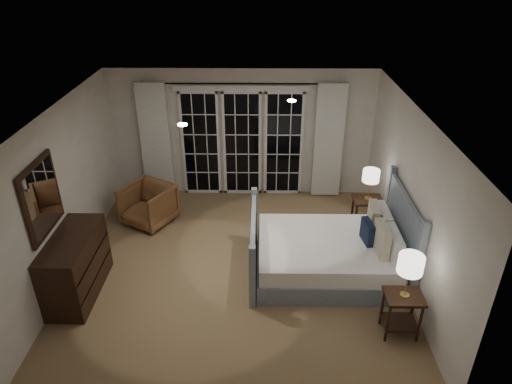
{
  "coord_description": "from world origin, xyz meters",
  "views": [
    {
      "loc": [
        0.37,
        -5.71,
        4.42
      ],
      "look_at": [
        0.29,
        0.53,
        1.05
      ],
      "focal_mm": 32.0,
      "sensor_mm": 36.0,
      "label": 1
    }
  ],
  "objects_px": {
    "nightstand_right": "(366,210)",
    "lamp_right": "(371,176)",
    "dresser": "(76,266)",
    "bed": "(330,253)",
    "armchair": "(148,205)",
    "nightstand_left": "(402,308)",
    "lamp_left": "(411,265)"
  },
  "relations": [
    {
      "from": "lamp_right",
      "to": "armchair",
      "type": "xyz_separation_m",
      "value": [
        -3.82,
        0.23,
        -0.71
      ]
    },
    {
      "from": "lamp_right",
      "to": "nightstand_right",
      "type": "bearing_deg",
      "value": 0.0
    },
    {
      "from": "armchair",
      "to": "bed",
      "type": "bearing_deg",
      "value": 5.22
    },
    {
      "from": "nightstand_left",
      "to": "lamp_right",
      "type": "relative_size",
      "value": 1.13
    },
    {
      "from": "lamp_left",
      "to": "lamp_right",
      "type": "xyz_separation_m",
      "value": [
        0.03,
        2.4,
        -0.02
      ]
    },
    {
      "from": "nightstand_right",
      "to": "lamp_left",
      "type": "xyz_separation_m",
      "value": [
        -0.03,
        -2.4,
        0.67
      ]
    },
    {
      "from": "lamp_right",
      "to": "dresser",
      "type": "relative_size",
      "value": 0.41
    },
    {
      "from": "nightstand_right",
      "to": "lamp_right",
      "type": "height_order",
      "value": "lamp_right"
    },
    {
      "from": "bed",
      "to": "nightstand_right",
      "type": "bearing_deg",
      "value": 55.79
    },
    {
      "from": "nightstand_left",
      "to": "dresser",
      "type": "relative_size",
      "value": 0.47
    },
    {
      "from": "bed",
      "to": "nightstand_right",
      "type": "relative_size",
      "value": 3.49
    },
    {
      "from": "bed",
      "to": "dresser",
      "type": "bearing_deg",
      "value": -171.74
    },
    {
      "from": "nightstand_left",
      "to": "armchair",
      "type": "height_order",
      "value": "armchair"
    },
    {
      "from": "nightstand_left",
      "to": "nightstand_right",
      "type": "distance_m",
      "value": 2.4
    },
    {
      "from": "nightstand_left",
      "to": "lamp_left",
      "type": "height_order",
      "value": "lamp_left"
    },
    {
      "from": "nightstand_right",
      "to": "armchair",
      "type": "bearing_deg",
      "value": 176.54
    },
    {
      "from": "nightstand_right",
      "to": "dresser",
      "type": "bearing_deg",
      "value": -159.33
    },
    {
      "from": "armchair",
      "to": "dresser",
      "type": "relative_size",
      "value": 0.61
    },
    {
      "from": "bed",
      "to": "lamp_left",
      "type": "relative_size",
      "value": 3.75
    },
    {
      "from": "bed",
      "to": "lamp_right",
      "type": "height_order",
      "value": "bed"
    },
    {
      "from": "nightstand_left",
      "to": "dresser",
      "type": "height_order",
      "value": "dresser"
    },
    {
      "from": "lamp_right",
      "to": "bed",
      "type": "bearing_deg",
      "value": -124.21
    },
    {
      "from": "dresser",
      "to": "armchair",
      "type": "bearing_deg",
      "value": 72.6
    },
    {
      "from": "nightstand_right",
      "to": "dresser",
      "type": "distance_m",
      "value": 4.72
    },
    {
      "from": "nightstand_left",
      "to": "dresser",
      "type": "distance_m",
      "value": 4.45
    },
    {
      "from": "bed",
      "to": "lamp_left",
      "type": "bearing_deg",
      "value": -59.64
    },
    {
      "from": "bed",
      "to": "nightstand_left",
      "type": "xyz_separation_m",
      "value": [
        0.74,
        -1.26,
        0.07
      ]
    },
    {
      "from": "bed",
      "to": "lamp_left",
      "type": "height_order",
      "value": "bed"
    },
    {
      "from": "bed",
      "to": "armchair",
      "type": "height_order",
      "value": "bed"
    },
    {
      "from": "armchair",
      "to": "dresser",
      "type": "distance_m",
      "value": 1.99
    },
    {
      "from": "bed",
      "to": "lamp_right",
      "type": "distance_m",
      "value": 1.56
    },
    {
      "from": "nightstand_left",
      "to": "armchair",
      "type": "distance_m",
      "value": 4.61
    }
  ]
}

